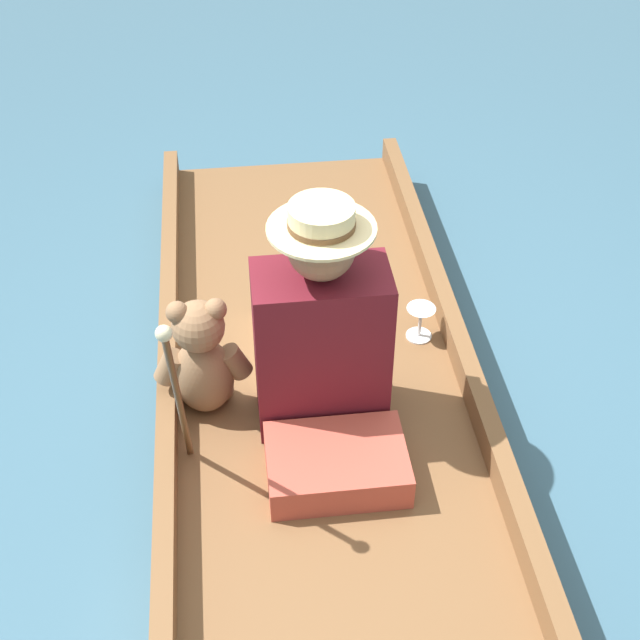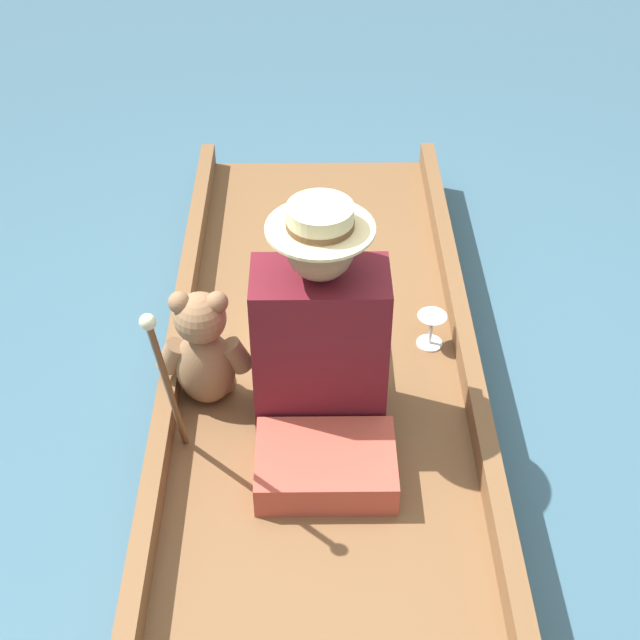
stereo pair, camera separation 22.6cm
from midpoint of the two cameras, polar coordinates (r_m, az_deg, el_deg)
The scene contains 7 objects.
ground_plane at distance 3.08m, azimuth -1.91°, elevation -7.76°, with size 16.00×16.00×0.00m, color #385B70.
punt_boat at distance 3.03m, azimuth -1.94°, elevation -6.84°, with size 1.09×3.28×0.23m.
seat_cushion at distance 2.77m, azimuth -1.30°, elevation -9.31°, with size 0.43×0.30×0.12m.
seated_person at distance 2.84m, azimuth -2.36°, elevation -0.81°, with size 0.42×0.70×0.82m.
teddy_bear at distance 2.91m, azimuth -9.77°, elevation -2.58°, with size 0.32×0.19×0.46m.
wine_glass at distance 3.22m, azimuth 4.47°, elevation 0.20°, with size 0.11×0.11×0.13m.
walking_cane at distance 2.51m, azimuth -11.78°, elevation -4.34°, with size 0.04×0.28×0.74m.
Camera 1 is at (-0.25, -2.05, 2.30)m, focal length 50.00 mm.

